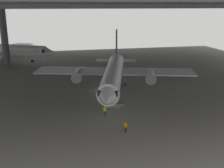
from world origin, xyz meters
name	(u,v)px	position (x,y,z in m)	size (l,w,h in m)	color
ground_plane	(106,91)	(0.00, 0.00, 0.00)	(110.00, 110.00, 0.00)	gray
hangar_structure	(94,2)	(-0.10, 13.79, 17.85)	(121.00, 99.00, 18.50)	#4C4F54
airplane_main	(113,74)	(1.73, 0.81, 3.42)	(34.99, 35.44, 11.31)	white
boarding_stairs	(113,103)	(-0.53, -8.96, 0.73)	(4.39, 2.52, 4.63)	slate
crew_worker_near_nose	(126,126)	(-1.16, -19.37, 0.98)	(0.46, 0.39, 1.71)	#232838
crew_worker_by_stairs	(105,110)	(-2.82, -12.92, 1.00)	(0.55, 0.24, 1.74)	#232838
airplane_distant	(4,50)	(-24.99, 38.58, 3.43)	(33.16, 33.55, 11.38)	white
traffic_cone_orange	(120,129)	(-1.73, -18.51, 0.29)	(0.36, 0.36, 0.60)	black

